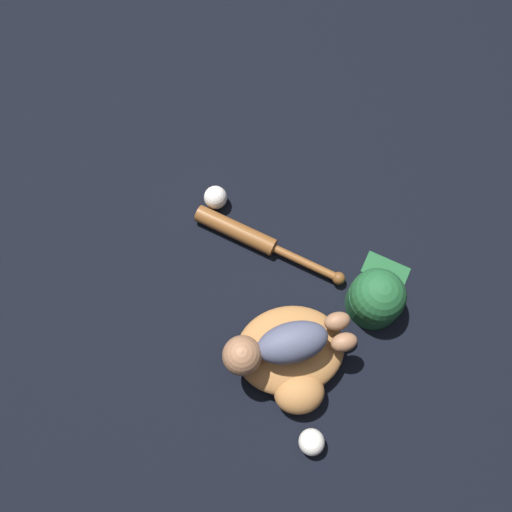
% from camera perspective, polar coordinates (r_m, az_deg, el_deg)
% --- Properties ---
extents(ground_plane, '(6.00, 6.00, 0.00)m').
position_cam_1_polar(ground_plane, '(1.36, 1.74, -9.47)').
color(ground_plane, black).
extents(baseball_glove, '(0.34, 0.33, 0.09)m').
position_cam_1_polar(baseball_glove, '(1.30, 4.09, -11.41)').
color(baseball_glove, '#A8703D').
rests_on(baseball_glove, ground).
extents(baby_figure, '(0.33, 0.20, 0.10)m').
position_cam_1_polar(baby_figure, '(1.22, 2.97, -10.16)').
color(baby_figure, '#4C516B').
rests_on(baby_figure, baseball_glove).
extents(baseball_bat, '(0.44, 0.19, 0.05)m').
position_cam_1_polar(baseball_bat, '(1.42, -0.58, 2.14)').
color(baseball_bat, brown).
rests_on(baseball_bat, ground).
extents(baseball, '(0.07, 0.07, 0.07)m').
position_cam_1_polar(baseball, '(1.47, -4.64, 6.68)').
color(baseball, white).
rests_on(baseball, ground).
extents(baseball_spare, '(0.06, 0.06, 0.06)m').
position_cam_1_polar(baseball_spare, '(1.30, 6.38, -20.37)').
color(baseball_spare, white).
rests_on(baseball_spare, ground).
extents(baseball_cap, '(0.18, 0.23, 0.15)m').
position_cam_1_polar(baseball_cap, '(1.36, 13.63, -4.57)').
color(baseball_cap, '#1E562D').
rests_on(baseball_cap, ground).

